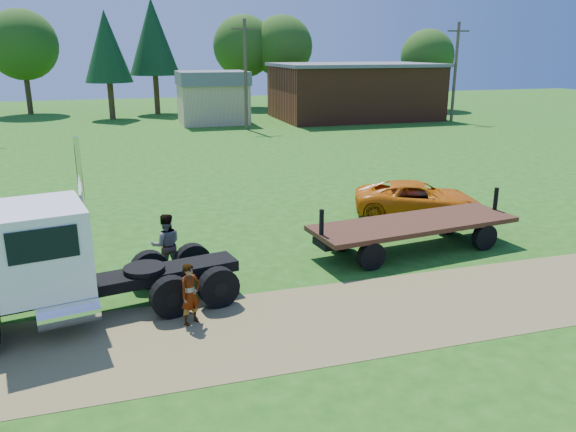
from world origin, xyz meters
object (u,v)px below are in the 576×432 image
object	(u,v)px
white_semi_tractor	(47,266)
orange_pickup	(418,199)
spectator_a	(190,294)
flatbed_trailer	(414,228)

from	to	relation	value
white_semi_tractor	orange_pickup	bearing A→B (deg)	12.01
white_semi_tractor	spectator_a	distance (m)	3.58
white_semi_tractor	flatbed_trailer	bearing A→B (deg)	-0.20
spectator_a	orange_pickup	bearing A→B (deg)	1.18
white_semi_tractor	flatbed_trailer	world-z (taller)	white_semi_tractor
flatbed_trailer	spectator_a	size ratio (longest dim) A/B	4.68
orange_pickup	spectator_a	bearing A→B (deg)	147.51
flatbed_trailer	spectator_a	world-z (taller)	flatbed_trailer
white_semi_tractor	flatbed_trailer	distance (m)	11.59
orange_pickup	flatbed_trailer	world-z (taller)	flatbed_trailer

